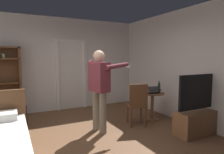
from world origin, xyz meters
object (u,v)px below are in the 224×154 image
laptop (152,91)px  tv_flatscreen (199,116)px  wooden_chair (137,103)px  bottle_on_table (159,88)px  person_blue_shirt (100,84)px  side_table (152,102)px  suitcase_dark (13,119)px  bookshelf (3,80)px

laptop → tv_flatscreen: bearing=-74.8°
laptop → wooden_chair: 0.63m
bottle_on_table → person_blue_shirt: person_blue_shirt is taller
tv_flatscreen → side_table: 1.23m
person_blue_shirt → bottle_on_table: bearing=1.2°
side_table → laptop: bearing=-132.4°
suitcase_dark → laptop: bearing=-3.4°
side_table → suitcase_dark: 3.31m
tv_flatscreen → wooden_chair: 1.33m
bookshelf → bottle_on_table: bookshelf is taller
bottle_on_table → wooden_chair: 0.81m
laptop → bottle_on_table: bearing=-11.9°
laptop → wooden_chair: wooden_chair is taller
bottle_on_table → suitcase_dark: bottle_on_table is taller
side_table → bottle_on_table: 0.39m
bottle_on_table → side_table: bearing=150.3°
bookshelf → wooden_chair: (2.75, -2.08, -0.46)m
bookshelf → side_table: size_ratio=2.66×
side_table → suitcase_dark: side_table is taller
person_blue_shirt → side_table: bearing=4.4°
bottle_on_table → tv_flatscreen: bearing=-83.1°
suitcase_dark → person_blue_shirt: bearing=-17.9°
laptop → wooden_chair: size_ratio=0.39×
bookshelf → tv_flatscreen: (3.63, -3.06, -0.64)m
side_table → bottle_on_table: bearing=-29.7°
side_table → wooden_chair: (-0.61, -0.21, 0.08)m
bottle_on_table → suitcase_dark: size_ratio=0.54×
bookshelf → suitcase_dark: bookshelf is taller
wooden_chair → person_blue_shirt: person_blue_shirt is taller
laptop → person_blue_shirt: size_ratio=0.22×
laptop → suitcase_dark: laptop is taller
side_table → wooden_chair: wooden_chair is taller
tv_flatscreen → bookshelf: bearing=139.8°
bottle_on_table → suitcase_dark: 3.51m
tv_flatscreen → laptop: (-0.31, 1.15, 0.39)m
suitcase_dark → wooden_chair: bearing=-10.0°
tv_flatscreen → person_blue_shirt: (-1.78, 1.08, 0.65)m
laptop → person_blue_shirt: person_blue_shirt is taller
bookshelf → laptop: bookshelf is taller
bookshelf → laptop: 3.84m
side_table → suitcase_dark: (-3.18, 0.89, -0.23)m
laptop → suitcase_dark: 3.32m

